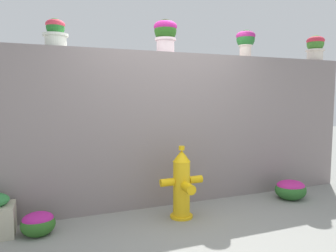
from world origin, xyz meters
TOP-DOWN VIEW (x-y plane):
  - ground_plane at (0.00, 0.00)m, footprint 24.00×24.00m
  - stone_wall at (0.00, 1.05)m, footprint 6.03×0.36m
  - potted_plant_1 at (-1.37, 1.05)m, footprint 0.30×0.30m
  - potted_plant_2 at (0.03, 1.02)m, footprint 0.32×0.32m
  - potted_plant_3 at (1.34, 1.05)m, footprint 0.29×0.29m
  - potted_plant_4 at (2.71, 1.03)m, footprint 0.29×0.29m
  - fire_hydrant at (0.01, 0.40)m, footprint 0.55×0.43m
  - flower_bush_left at (1.79, 0.49)m, footprint 0.46×0.41m
  - flower_bush_right at (-1.63, 0.51)m, footprint 0.36×0.32m

SIDE VIEW (x-z plane):
  - ground_plane at x=0.00m, z-range 0.00..0.00m
  - flower_bush_right at x=-1.63m, z-range 0.00..0.27m
  - flower_bush_left at x=1.79m, z-range 0.01..0.29m
  - fire_hydrant at x=0.01m, z-range -0.04..0.86m
  - stone_wall at x=0.00m, z-range 0.00..2.08m
  - potted_plant_1 at x=-1.37m, z-range 2.09..2.44m
  - potted_plant_4 at x=2.71m, z-range 2.12..2.54m
  - potted_plant_3 at x=1.34m, z-range 2.14..2.55m
  - potted_plant_2 at x=0.03m, z-range 2.13..2.58m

